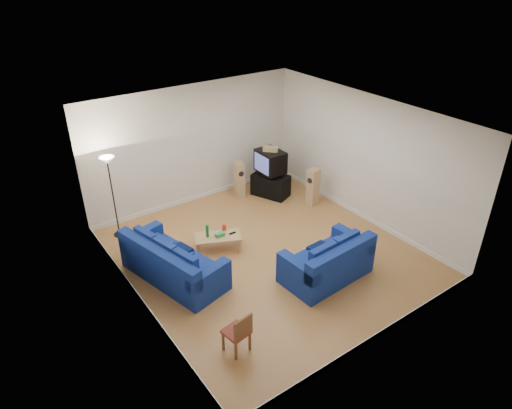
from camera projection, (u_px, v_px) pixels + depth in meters
room at (267, 194)px, 9.68m from camera, size 6.01×6.51×3.21m
sofa_three_seat at (172, 265)px, 9.48m from camera, size 1.56×2.54×0.91m
sofa_loveseat at (328, 264)px, 9.49m from camera, size 1.93×1.15×0.93m
coffee_table at (218, 238)px, 10.41m from camera, size 1.16×0.90×0.38m
bottle at (207, 231)px, 10.28m from camera, size 0.08×0.08×0.31m
tissue_box at (220, 235)px, 10.35m from camera, size 0.21×0.12×0.09m
red_canister at (224, 227)px, 10.58m from camera, size 0.14×0.14×0.14m
remote at (232, 233)px, 10.47m from camera, size 0.16×0.05×0.02m
tv_stand at (271, 185)px, 12.79m from camera, size 0.91×1.14×0.61m
av_receiver at (270, 173)px, 12.63m from camera, size 0.57×0.57×0.10m
television at (270, 161)px, 12.46m from camera, size 0.61×0.80×0.61m
centre_speaker at (270, 149)px, 12.26m from camera, size 0.39×0.39×0.14m
speaker_left at (239, 180)px, 12.65m from camera, size 0.29×0.35×1.02m
speaker_right at (313, 187)px, 12.22m from camera, size 0.35×0.29×1.04m
floor_lamp at (109, 172)px, 10.30m from camera, size 0.35×0.35×2.05m
dining_chair at (239, 331)px, 7.66m from camera, size 0.45×0.45×0.83m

